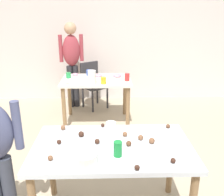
% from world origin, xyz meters
% --- Properties ---
extents(wall_back, '(6.40, 0.10, 2.60)m').
position_xyz_m(wall_back, '(0.00, 3.20, 1.30)').
color(wall_back, silver).
rests_on(wall_back, ground_plane).
extents(dining_table_near, '(1.32, 0.77, 0.75)m').
position_xyz_m(dining_table_near, '(-0.12, -0.19, 0.65)').
color(dining_table_near, silver).
rests_on(dining_table_near, ground_plane).
extents(dining_table_far, '(1.11, 0.76, 0.75)m').
position_xyz_m(dining_table_far, '(-0.32, 1.93, 0.64)').
color(dining_table_far, silver).
rests_on(dining_table_far, ground_plane).
extents(chair_far_table, '(0.56, 0.56, 0.87)m').
position_xyz_m(chair_far_table, '(-0.42, 2.65, 0.50)').
color(chair_far_table, '#2D2D33').
rests_on(chair_far_table, ground_plane).
extents(person_adult_far, '(0.45, 0.28, 1.61)m').
position_xyz_m(person_adult_far, '(-0.79, 2.66, 0.97)').
color(person_adult_far, '#28282D').
rests_on(person_adult_far, ground_plane).
extents(mixing_bowl, '(0.20, 0.20, 0.09)m').
position_xyz_m(mixing_bowl, '(-0.33, -0.45, 0.79)').
color(mixing_bowl, white).
rests_on(mixing_bowl, dining_table_near).
extents(soda_can, '(0.07, 0.07, 0.12)m').
position_xyz_m(soda_can, '(-0.08, -0.35, 0.81)').
color(soda_can, '#198438').
rests_on(soda_can, dining_table_near).
extents(fork_near, '(0.17, 0.02, 0.01)m').
position_xyz_m(fork_near, '(0.32, -0.01, 0.75)').
color(fork_near, silver).
rests_on(fork_near, dining_table_near).
extents(cup_near_0, '(0.09, 0.09, 0.10)m').
position_xyz_m(cup_near_0, '(-0.12, 0.04, 0.80)').
color(cup_near_0, white).
rests_on(cup_near_0, dining_table_near).
extents(cake_ball_0, '(0.04, 0.04, 0.04)m').
position_xyz_m(cake_ball_0, '(-0.38, -0.28, 0.77)').
color(cake_ball_0, brown).
rests_on(cake_ball_0, dining_table_near).
extents(cake_ball_1, '(0.05, 0.05, 0.05)m').
position_xyz_m(cake_ball_1, '(-0.57, 0.11, 0.77)').
color(cake_ball_1, brown).
rests_on(cake_ball_1, dining_table_near).
extents(cake_ball_2, '(0.04, 0.04, 0.04)m').
position_xyz_m(cake_ball_2, '(0.32, -0.46, 0.77)').
color(cake_ball_2, '#3D2319').
rests_on(cake_ball_2, dining_table_near).
extents(cake_ball_3, '(0.04, 0.04, 0.04)m').
position_xyz_m(cake_ball_3, '(-0.59, -0.40, 0.77)').
color(cake_ball_3, brown).
rests_on(cake_ball_3, dining_table_near).
extents(cake_ball_4, '(0.04, 0.04, 0.04)m').
position_xyz_m(cake_ball_4, '(0.05, -0.54, 0.77)').
color(cake_ball_4, '#3D2319').
rests_on(cake_ball_4, dining_table_near).
extents(cake_ball_5, '(0.05, 0.05, 0.05)m').
position_xyz_m(cake_ball_5, '(-0.39, -0.03, 0.78)').
color(cake_ball_5, '#3D2319').
rests_on(cake_ball_5, dining_table_near).
extents(cake_ball_6, '(0.05, 0.05, 0.05)m').
position_xyz_m(cake_ball_6, '(0.22, -0.17, 0.78)').
color(cake_ball_6, brown).
rests_on(cake_ball_6, dining_table_near).
extents(cake_ball_7, '(0.04, 0.04, 0.04)m').
position_xyz_m(cake_ball_7, '(0.42, 0.12, 0.77)').
color(cake_ball_7, brown).
rests_on(cake_ball_7, dining_table_near).
extents(cake_ball_8, '(0.05, 0.05, 0.05)m').
position_xyz_m(cake_ball_8, '(0.02, -0.20, 0.77)').
color(cake_ball_8, brown).
rests_on(cake_ball_8, dining_table_near).
extents(cake_ball_9, '(0.04, 0.04, 0.04)m').
position_xyz_m(cake_ball_9, '(-0.20, 0.16, 0.77)').
color(cake_ball_9, '#3D2319').
rests_on(cake_ball_9, dining_table_near).
extents(cake_ball_10, '(0.04, 0.04, 0.04)m').
position_xyz_m(cake_ball_10, '(-0.56, -0.16, 0.77)').
color(cake_ball_10, '#3D2319').
rests_on(cake_ball_10, dining_table_near).
extents(cake_ball_11, '(0.05, 0.05, 0.05)m').
position_xyz_m(cake_ball_11, '(0.13, -0.11, 0.77)').
color(cake_ball_11, brown).
rests_on(cake_ball_11, dining_table_near).
extents(cake_ball_12, '(0.04, 0.04, 0.04)m').
position_xyz_m(cake_ball_12, '(0.00, -0.04, 0.77)').
color(cake_ball_12, brown).
rests_on(cake_ball_12, dining_table_near).
extents(cake_ball_13, '(0.04, 0.04, 0.04)m').
position_xyz_m(cake_ball_13, '(-0.24, -0.16, 0.77)').
color(cake_ball_13, '#3D2319').
rests_on(cake_ball_13, dining_table_near).
extents(pitcher_far, '(0.12, 0.12, 0.21)m').
position_xyz_m(pitcher_far, '(-0.37, 1.66, 0.85)').
color(pitcher_far, white).
rests_on(pitcher_far, dining_table_far).
extents(cup_far_0, '(0.09, 0.09, 0.09)m').
position_xyz_m(cup_far_0, '(-0.45, 2.18, 0.80)').
color(cup_far_0, '#3351B2').
rests_on(cup_far_0, dining_table_far).
extents(cup_far_1, '(0.08, 0.08, 0.12)m').
position_xyz_m(cup_far_1, '(0.17, 1.81, 0.81)').
color(cup_far_1, red).
rests_on(cup_far_1, dining_table_far).
extents(cup_far_2, '(0.08, 0.08, 0.10)m').
position_xyz_m(cup_far_2, '(-0.20, 1.65, 0.80)').
color(cup_far_2, yellow).
rests_on(cup_far_2, dining_table_far).
extents(cup_far_3, '(0.08, 0.08, 0.09)m').
position_xyz_m(cup_far_3, '(-0.77, 2.01, 0.80)').
color(cup_far_3, green).
rests_on(cup_far_3, dining_table_far).
extents(donut_far_0, '(0.11, 0.11, 0.03)m').
position_xyz_m(donut_far_0, '(-0.69, 2.18, 0.77)').
color(donut_far_0, pink).
rests_on(donut_far_0, dining_table_far).
extents(donut_far_1, '(0.13, 0.13, 0.04)m').
position_xyz_m(donut_far_1, '(-0.29, 2.09, 0.77)').
color(donut_far_1, pink).
rests_on(donut_far_1, dining_table_far).
extents(donut_far_2, '(0.14, 0.14, 0.04)m').
position_xyz_m(donut_far_2, '(0.03, 2.06, 0.77)').
color(donut_far_2, pink).
rests_on(donut_far_2, dining_table_far).
extents(donut_far_3, '(0.11, 0.11, 0.03)m').
position_xyz_m(donut_far_3, '(-0.77, 1.69, 0.77)').
color(donut_far_3, white).
rests_on(donut_far_3, dining_table_far).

